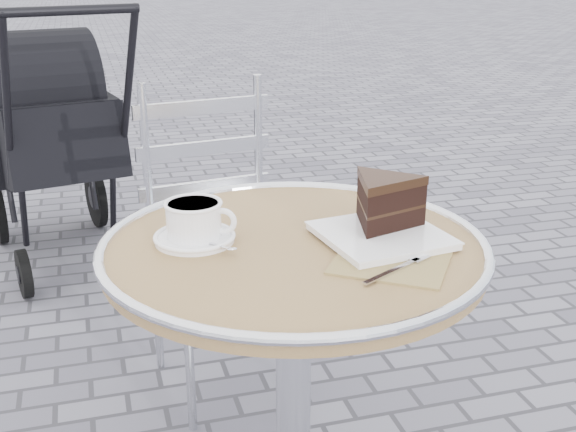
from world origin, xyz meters
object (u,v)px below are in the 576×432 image
object	(u,v)px
cafe_table	(294,322)
baby_stroller	(51,144)
bistro_chair	(214,201)
cappuccino_set	(195,224)
cake_plate_set	(384,209)

from	to	relation	value
cafe_table	baby_stroller	bearing A→B (deg)	104.66
bistro_chair	cappuccino_set	bearing A→B (deg)	-110.81
cappuccino_set	cake_plate_set	size ratio (longest dim) A/B	0.47
cafe_table	cake_plate_set	world-z (taller)	cake_plate_set
cake_plate_set	baby_stroller	size ratio (longest dim) A/B	0.32
cappuccino_set	bistro_chair	bearing A→B (deg)	100.72
cappuccino_set	cake_plate_set	distance (m)	0.35
cake_plate_set	baby_stroller	bearing A→B (deg)	101.47
bistro_chair	baby_stroller	distance (m)	1.21
cappuccino_set	bistro_chair	xyz separation A→B (m)	(0.16, 0.72, -0.21)
cafe_table	cappuccino_set	bearing A→B (deg)	160.82
cafe_table	bistro_chair	distance (m)	0.78
cappuccino_set	bistro_chair	distance (m)	0.77
cafe_table	baby_stroller	distance (m)	1.96
cafe_table	baby_stroller	size ratio (longest dim) A/B	0.67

